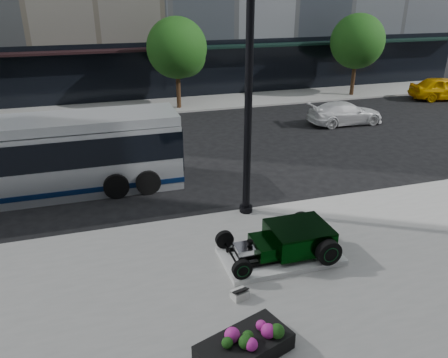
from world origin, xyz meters
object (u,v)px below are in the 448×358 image
object	(u,v)px
flower_planter	(244,346)
yellow_taxi	(445,88)
transit_bus	(18,159)
hot_rod	(292,239)
lamppost	(248,104)
white_sedan	(345,113)

from	to	relation	value
flower_planter	yellow_taxi	bearing A→B (deg)	40.39
transit_bus	yellow_taxi	bearing A→B (deg)	17.04
hot_rod	lamppost	distance (m)	4.45
hot_rod	transit_bus	xyz separation A→B (m)	(-7.91, 7.04, 0.79)
hot_rod	white_sedan	xyz separation A→B (m)	(9.08, 11.97, -0.05)
flower_planter	yellow_taxi	xyz separation A→B (m)	(21.72, 18.48, 0.45)
flower_planter	transit_bus	bearing A→B (deg)	117.72
lamppost	transit_bus	size ratio (longest dim) A/B	0.68
hot_rod	flower_planter	size ratio (longest dim) A/B	1.45
lamppost	yellow_taxi	distance (m)	23.25
hot_rod	yellow_taxi	world-z (taller)	yellow_taxi
white_sedan	yellow_taxi	xyz separation A→B (m)	(10.09, 3.37, 0.16)
transit_bus	lamppost	bearing A→B (deg)	-27.81
flower_planter	yellow_taxi	size ratio (longest dim) A/B	0.47
lamppost	white_sedan	xyz separation A→B (m)	(9.38, 8.94, -3.31)
lamppost	white_sedan	world-z (taller)	lamppost
white_sedan	lamppost	bearing A→B (deg)	134.92
yellow_taxi	white_sedan	bearing A→B (deg)	122.49
yellow_taxi	flower_planter	bearing A→B (deg)	144.40
white_sedan	transit_bus	bearing A→B (deg)	107.48
hot_rod	yellow_taxi	bearing A→B (deg)	38.66
lamppost	transit_bus	distance (m)	8.95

